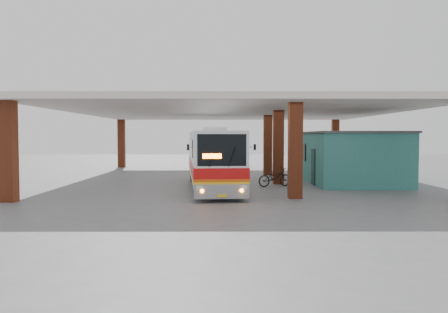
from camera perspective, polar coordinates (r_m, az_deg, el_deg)
name	(u,v)px	position (r m, az deg, el deg)	size (l,w,h in m)	color
ground	(228,190)	(22.93, 0.55, -4.41)	(90.00, 90.00, 0.00)	#515154
brick_columns	(250,146)	(27.82, 3.36, 1.32)	(20.10, 21.60, 4.35)	brown
canopy_roof	(234,111)	(29.32, 1.37, 5.93)	(21.00, 23.00, 0.30)	silver
shop_building	(349,157)	(27.90, 16.02, -0.03)	(5.20, 8.20, 3.11)	#2C6F6F
coach_bus	(213,158)	(23.77, -1.50, -0.23)	(3.38, 11.38, 3.27)	silver
motorcycle	(275,177)	(24.62, 6.62, -2.71)	(0.70, 2.00, 1.05)	black
pedestrian	(242,177)	(21.01, 2.37, -2.76)	(0.61, 0.40, 1.68)	red
red_chair	(300,171)	(30.93, 9.85, -1.86)	(0.60, 0.60, 0.89)	red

